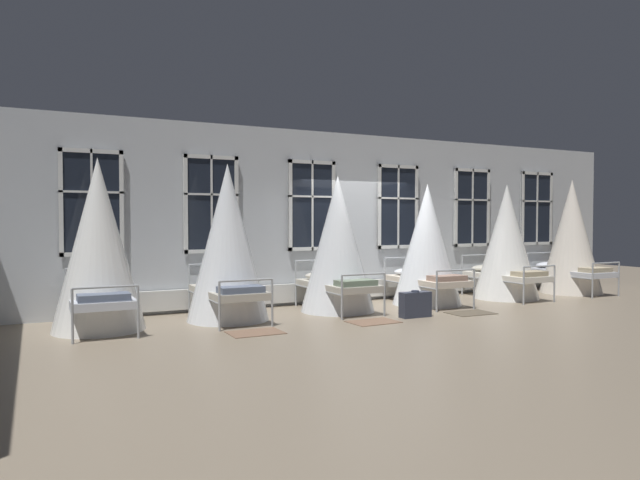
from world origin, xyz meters
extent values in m
plane|color=gray|center=(0.00, 0.00, 0.00)|extent=(27.06, 27.06, 0.00)
cube|color=silver|center=(0.00, 1.26, 1.74)|extent=(14.53, 0.10, 3.48)
cube|color=black|center=(-5.14, 1.15, 1.98)|extent=(1.02, 0.02, 1.80)
cube|color=silver|center=(-5.14, 1.15, 1.11)|extent=(1.02, 0.06, 0.07)
cube|color=silver|center=(-5.14, 1.15, 2.84)|extent=(1.02, 0.06, 0.07)
cube|color=silver|center=(-5.62, 1.15, 1.98)|extent=(0.07, 0.06, 1.80)
cube|color=silver|center=(-4.67, 1.15, 1.98)|extent=(0.07, 0.06, 1.80)
cube|color=silver|center=(-5.14, 1.15, 1.98)|extent=(0.04, 0.06, 1.80)
cube|color=silver|center=(-5.14, 1.15, 2.16)|extent=(1.02, 0.06, 0.04)
cube|color=black|center=(-3.09, 1.15, 1.98)|extent=(1.02, 0.02, 1.80)
cube|color=silver|center=(-3.09, 1.15, 1.11)|extent=(1.02, 0.06, 0.07)
cube|color=silver|center=(-3.09, 1.15, 2.84)|extent=(1.02, 0.06, 0.07)
cube|color=silver|center=(-3.56, 1.15, 1.98)|extent=(0.07, 0.06, 1.80)
cube|color=silver|center=(-2.61, 1.15, 1.98)|extent=(0.07, 0.06, 1.80)
cube|color=silver|center=(-3.09, 1.15, 1.98)|extent=(0.04, 0.06, 1.80)
cube|color=silver|center=(-3.09, 1.15, 2.16)|extent=(1.02, 0.06, 0.04)
cube|color=black|center=(-1.03, 1.15, 1.98)|extent=(1.02, 0.02, 1.80)
cube|color=silver|center=(-1.03, 1.15, 1.11)|extent=(1.02, 0.06, 0.07)
cube|color=silver|center=(-1.03, 1.15, 2.84)|extent=(1.02, 0.06, 0.07)
cube|color=silver|center=(-1.51, 1.15, 1.98)|extent=(0.07, 0.06, 1.80)
cube|color=silver|center=(-0.55, 1.15, 1.98)|extent=(0.07, 0.06, 1.80)
cube|color=silver|center=(-1.03, 1.15, 1.98)|extent=(0.04, 0.06, 1.80)
cube|color=silver|center=(-1.03, 1.15, 2.16)|extent=(1.02, 0.06, 0.04)
cube|color=black|center=(1.03, 1.15, 1.98)|extent=(1.02, 0.02, 1.80)
cube|color=silver|center=(1.03, 1.15, 1.11)|extent=(1.02, 0.06, 0.07)
cube|color=silver|center=(1.03, 1.15, 2.84)|extent=(1.02, 0.06, 0.07)
cube|color=silver|center=(0.55, 1.15, 1.98)|extent=(0.07, 0.06, 1.80)
cube|color=silver|center=(1.51, 1.15, 1.98)|extent=(0.07, 0.06, 1.80)
cube|color=silver|center=(1.03, 1.15, 1.98)|extent=(0.04, 0.06, 1.80)
cube|color=silver|center=(1.03, 1.15, 2.16)|extent=(1.02, 0.06, 0.04)
cube|color=black|center=(3.09, 1.15, 1.98)|extent=(1.02, 0.02, 1.80)
cube|color=silver|center=(3.09, 1.15, 1.11)|extent=(1.02, 0.06, 0.07)
cube|color=silver|center=(3.09, 1.15, 2.84)|extent=(1.02, 0.06, 0.07)
cube|color=silver|center=(2.61, 1.15, 1.98)|extent=(0.07, 0.06, 1.80)
cube|color=silver|center=(3.56, 1.15, 1.98)|extent=(0.07, 0.06, 1.80)
cube|color=silver|center=(3.09, 1.15, 1.98)|extent=(0.04, 0.06, 1.80)
cube|color=silver|center=(3.09, 1.15, 2.16)|extent=(1.02, 0.06, 0.04)
cube|color=black|center=(5.14, 1.15, 1.98)|extent=(1.02, 0.02, 1.80)
cube|color=silver|center=(5.14, 1.15, 1.11)|extent=(1.02, 0.06, 0.07)
cube|color=silver|center=(5.14, 1.15, 2.84)|extent=(1.02, 0.06, 0.07)
cube|color=silver|center=(4.67, 1.15, 1.98)|extent=(0.07, 0.06, 1.80)
cube|color=silver|center=(5.62, 1.15, 1.98)|extent=(0.07, 0.06, 1.80)
cube|color=silver|center=(5.14, 1.15, 1.98)|extent=(0.04, 0.06, 1.80)
cube|color=silver|center=(5.14, 1.15, 2.16)|extent=(1.02, 0.06, 0.04)
cube|color=silver|center=(0.00, 1.13, 0.25)|extent=(10.89, 0.10, 0.36)
cylinder|color=#9EA3A8|center=(-5.58, 0.99, 0.44)|extent=(0.04, 0.04, 0.88)
cylinder|color=#9EA3A8|center=(-4.72, 0.99, 0.44)|extent=(0.04, 0.04, 0.88)
cylinder|color=#9EA3A8|center=(-5.57, -0.83, 0.38)|extent=(0.04, 0.04, 0.75)
cylinder|color=#9EA3A8|center=(-4.71, -0.83, 0.38)|extent=(0.04, 0.04, 0.75)
cylinder|color=#9EA3A8|center=(-5.58, 0.08, 0.42)|extent=(0.04, 1.82, 0.03)
cylinder|color=#9EA3A8|center=(-4.72, 0.08, 0.42)|extent=(0.04, 1.82, 0.03)
cylinder|color=#9EA3A8|center=(-5.15, 0.99, 0.88)|extent=(0.86, 0.03, 0.03)
cylinder|color=#9EA3A8|center=(-5.14, -0.83, 0.75)|extent=(0.86, 0.03, 0.03)
cube|color=silver|center=(-5.15, 0.08, 0.48)|extent=(0.89, 1.84, 0.12)
ellipsoid|color=#B7B2A3|center=(-5.15, 0.75, 0.60)|extent=(0.66, 0.40, 0.14)
cube|color=slate|center=(-5.14, -0.57, 0.58)|extent=(0.71, 0.36, 0.10)
cone|color=white|center=(-5.15, 0.08, 1.32)|extent=(1.38, 1.38, 2.63)
cylinder|color=#9EA3A8|center=(-3.54, 1.00, 0.44)|extent=(0.04, 0.04, 0.88)
cylinder|color=#9EA3A8|center=(-2.68, 1.00, 0.44)|extent=(0.04, 0.04, 0.88)
cylinder|color=#9EA3A8|center=(-3.53, -0.82, 0.38)|extent=(0.04, 0.04, 0.75)
cylinder|color=#9EA3A8|center=(-2.67, -0.81, 0.38)|extent=(0.04, 0.04, 0.75)
cylinder|color=#9EA3A8|center=(-3.54, 0.09, 0.42)|extent=(0.05, 1.82, 0.03)
cylinder|color=#9EA3A8|center=(-2.68, 0.09, 0.42)|extent=(0.05, 1.82, 0.03)
cylinder|color=#9EA3A8|center=(-3.11, 1.00, 0.88)|extent=(0.86, 0.04, 0.03)
cylinder|color=#9EA3A8|center=(-3.10, -0.82, 0.75)|extent=(0.86, 0.04, 0.03)
cube|color=#B7B2A3|center=(-3.11, 0.09, 0.48)|extent=(0.90, 1.85, 0.12)
ellipsoid|color=silver|center=(-3.11, 0.76, 0.60)|extent=(0.66, 0.41, 0.14)
cube|color=slate|center=(-3.10, -0.56, 0.58)|extent=(0.71, 0.37, 0.10)
cone|color=white|center=(-3.11, 0.09, 1.32)|extent=(1.38, 1.38, 2.63)
cylinder|color=#9EA3A8|center=(-1.44, 1.04, 0.44)|extent=(0.04, 0.04, 0.88)
cylinder|color=#9EA3A8|center=(-0.58, 1.05, 0.44)|extent=(0.04, 0.04, 0.88)
cylinder|color=#9EA3A8|center=(-1.40, -0.78, 0.38)|extent=(0.04, 0.04, 0.75)
cylinder|color=#9EA3A8|center=(-0.54, -0.76, 0.38)|extent=(0.04, 0.04, 0.75)
cylinder|color=#9EA3A8|center=(-1.42, 0.13, 0.42)|extent=(0.07, 1.82, 0.03)
cylinder|color=#9EA3A8|center=(-0.56, 0.15, 0.42)|extent=(0.07, 1.82, 0.03)
cylinder|color=#9EA3A8|center=(-1.01, 1.05, 0.88)|extent=(0.86, 0.05, 0.03)
cylinder|color=#9EA3A8|center=(-0.97, -0.77, 0.75)|extent=(0.86, 0.05, 0.03)
cube|color=#B7B2A3|center=(-0.99, 0.14, 0.48)|extent=(0.92, 1.86, 0.12)
ellipsoid|color=#B7B2A3|center=(-1.00, 0.81, 0.60)|extent=(0.67, 0.41, 0.14)
cube|color=slate|center=(-0.97, -0.51, 0.58)|extent=(0.71, 0.37, 0.10)
cone|color=white|center=(-0.99, 0.14, 1.25)|extent=(1.38, 1.38, 2.50)
cylinder|color=#9EA3A8|center=(0.61, 1.01, 0.44)|extent=(0.04, 0.04, 0.88)
cylinder|color=#9EA3A8|center=(1.47, 0.99, 0.44)|extent=(0.04, 0.04, 0.88)
cylinder|color=#9EA3A8|center=(0.56, -0.81, 0.38)|extent=(0.04, 0.04, 0.75)
cylinder|color=#9EA3A8|center=(1.42, -0.83, 0.38)|extent=(0.04, 0.04, 0.75)
cylinder|color=#9EA3A8|center=(0.59, 0.10, 0.42)|extent=(0.08, 1.82, 0.03)
cylinder|color=#9EA3A8|center=(1.44, 0.08, 0.42)|extent=(0.08, 1.82, 0.03)
cylinder|color=#9EA3A8|center=(1.04, 1.00, 0.88)|extent=(0.86, 0.05, 0.03)
cylinder|color=#9EA3A8|center=(0.99, -0.82, 0.75)|extent=(0.86, 0.05, 0.03)
cube|color=beige|center=(1.01, 0.09, 0.48)|extent=(0.93, 1.86, 0.12)
ellipsoid|color=silver|center=(1.03, 0.76, 0.60)|extent=(0.67, 0.42, 0.14)
cube|color=gray|center=(1.00, -0.56, 0.58)|extent=(0.71, 0.38, 0.10)
cone|color=white|center=(1.01, 0.09, 1.20)|extent=(1.38, 1.38, 2.41)
cylinder|color=#9EA3A8|center=(2.66, 0.97, 0.44)|extent=(0.04, 0.04, 0.88)
cylinder|color=#9EA3A8|center=(3.52, 0.98, 0.44)|extent=(0.04, 0.04, 0.88)
cylinder|color=#9EA3A8|center=(2.68, -0.85, 0.38)|extent=(0.04, 0.04, 0.75)
cylinder|color=#9EA3A8|center=(3.54, -0.84, 0.38)|extent=(0.04, 0.04, 0.75)
cylinder|color=#9EA3A8|center=(2.67, 0.06, 0.42)|extent=(0.05, 1.82, 0.03)
cylinder|color=#9EA3A8|center=(3.53, 0.07, 0.42)|extent=(0.05, 1.82, 0.03)
cylinder|color=#9EA3A8|center=(3.09, 0.97, 0.88)|extent=(0.86, 0.04, 0.03)
cylinder|color=#9EA3A8|center=(3.11, -0.84, 0.75)|extent=(0.86, 0.04, 0.03)
cube|color=silver|center=(3.10, 0.07, 0.48)|extent=(0.90, 1.85, 0.12)
ellipsoid|color=#B7B2A3|center=(3.09, 0.73, 0.60)|extent=(0.66, 0.41, 0.14)
cube|color=tan|center=(3.10, -0.58, 0.58)|extent=(0.71, 0.37, 0.10)
cone|color=white|center=(3.10, 0.07, 1.23)|extent=(1.38, 1.38, 2.46)
cylinder|color=#9EA3A8|center=(4.69, 1.00, 0.44)|extent=(0.04, 0.04, 0.88)
cylinder|color=#9EA3A8|center=(5.55, 1.01, 0.44)|extent=(0.04, 0.04, 0.88)
cylinder|color=#9EA3A8|center=(4.71, -0.82, 0.38)|extent=(0.04, 0.04, 0.75)
cylinder|color=#9EA3A8|center=(5.57, -0.81, 0.38)|extent=(0.04, 0.04, 0.75)
cylinder|color=#9EA3A8|center=(4.70, 0.09, 0.42)|extent=(0.05, 1.82, 0.03)
cylinder|color=#9EA3A8|center=(5.56, 0.10, 0.42)|extent=(0.05, 1.82, 0.03)
cylinder|color=#9EA3A8|center=(5.12, 1.01, 0.88)|extent=(0.86, 0.04, 0.03)
cylinder|color=#9EA3A8|center=(5.14, -0.81, 0.75)|extent=(0.86, 0.04, 0.03)
cube|color=silver|center=(5.13, 0.10, 0.48)|extent=(0.90, 1.84, 0.12)
ellipsoid|color=silver|center=(5.13, 0.77, 0.60)|extent=(0.66, 0.41, 0.14)
cube|color=tan|center=(5.14, -0.55, 0.58)|extent=(0.71, 0.37, 0.10)
cone|color=silver|center=(5.13, 0.10, 1.31)|extent=(1.38, 1.38, 2.63)
cube|color=brown|center=(-3.09, -1.19, 0.01)|extent=(0.80, 0.57, 0.01)
cube|color=brown|center=(-1.03, -1.19, 0.01)|extent=(0.83, 0.60, 0.01)
cube|color=brown|center=(1.03, -1.19, 0.01)|extent=(0.82, 0.59, 0.01)
cube|color=#2D3342|center=(-0.12, -1.09, 0.22)|extent=(0.56, 0.21, 0.44)
cube|color=tan|center=(-0.12, -0.99, 0.22)|extent=(0.50, 0.02, 0.03)
torus|color=#2D3342|center=(-0.12, -1.09, 0.46)|extent=(0.15, 0.15, 0.02)
camera|label=1|loc=(-6.02, -9.26, 1.67)|focal=32.39mm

